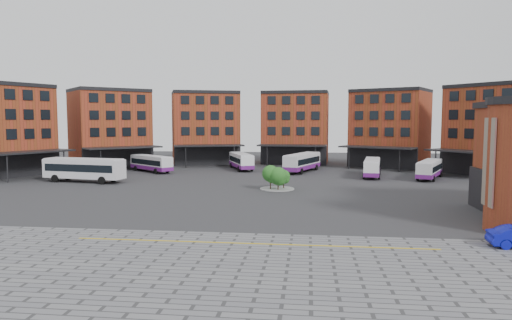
# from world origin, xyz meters

# --- Properties ---
(ground) EXTENTS (160.00, 160.00, 0.00)m
(ground) POSITION_xyz_m (0.00, 0.00, 0.00)
(ground) COLOR #28282B
(ground) RESTS_ON ground
(paving_zone) EXTENTS (50.00, 22.00, 0.02)m
(paving_zone) POSITION_xyz_m (2.00, -22.00, 0.01)
(paving_zone) COLOR slate
(paving_zone) RESTS_ON ground
(yellow_line) EXTENTS (26.00, 0.15, 0.02)m
(yellow_line) POSITION_xyz_m (2.00, -14.00, 0.03)
(yellow_line) COLOR gold
(yellow_line) RESTS_ON paving_zone
(main_building) EXTENTS (94.14, 42.48, 14.60)m
(main_building) POSITION_xyz_m (-4.77, 38.25, 7.23)
(main_building) COLOR maroon
(main_building) RESTS_ON ground
(tree_island) EXTENTS (4.40, 4.40, 3.14)m
(tree_island) POSITION_xyz_m (1.99, 11.44, 1.67)
(tree_island) COLOR gray
(tree_island) RESTS_ON ground
(bus_a) EXTENTS (12.27, 4.66, 3.39)m
(bus_a) POSITION_xyz_m (-25.84, 15.62, 2.01)
(bus_a) COLOR silver
(bus_a) RESTS_ON ground
(bus_b) EXTENTS (9.20, 8.03, 2.80)m
(bus_b) POSITION_xyz_m (-20.73, 29.11, 1.52)
(bus_b) COLOR silver
(bus_b) RESTS_ON ground
(bus_c) EXTENTS (5.90, 10.43, 2.89)m
(bus_c) POSITION_xyz_m (-6.04, 34.66, 1.57)
(bus_c) COLOR white
(bus_c) RESTS_ON ground
(bus_d) EXTENTS (6.33, 11.33, 3.14)m
(bus_d) POSITION_xyz_m (4.90, 32.20, 1.70)
(bus_d) COLOR silver
(bus_d) RESTS_ON ground
(bus_e) EXTENTS (3.81, 10.10, 2.78)m
(bus_e) POSITION_xyz_m (15.82, 26.62, 1.51)
(bus_e) COLOR white
(bus_e) RESTS_ON ground
(bus_f) EXTENTS (6.01, 9.91, 2.77)m
(bus_f) POSITION_xyz_m (24.07, 25.03, 1.50)
(bus_f) COLOR silver
(bus_f) RESTS_ON ground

